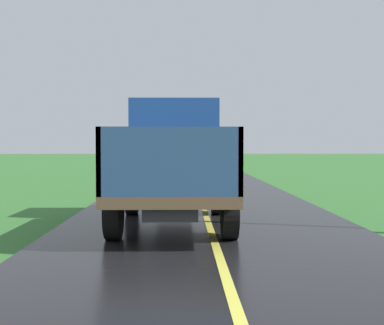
{
  "coord_description": "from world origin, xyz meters",
  "views": [
    {
      "loc": [
        -0.55,
        -0.16,
        1.8
      ],
      "look_at": [
        -0.35,
        11.36,
        1.4
      ],
      "focal_mm": 48.51,
      "sensor_mm": 36.0,
      "label": 1
    }
  ],
  "objects": [
    {
      "name": "banana_truck_near",
      "position": [
        -0.74,
        11.7,
        1.48
      ],
      "size": [
        2.38,
        5.82,
        2.8
      ],
      "color": "#2D2D30",
      "rests_on": "road_surface"
    }
  ]
}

